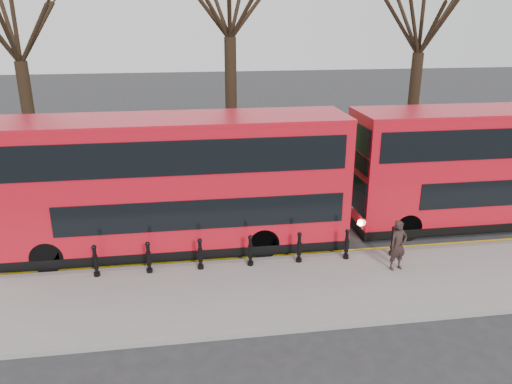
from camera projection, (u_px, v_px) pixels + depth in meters
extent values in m
plane|color=#28282B|center=(205.00, 253.00, 17.35)|extent=(120.00, 120.00, 0.00)
cube|color=gray|center=(210.00, 297.00, 14.53)|extent=(60.00, 4.00, 0.15)
cube|color=slate|center=(206.00, 265.00, 16.40)|extent=(60.00, 0.25, 0.16)
cube|color=#22501A|center=(192.00, 147.00, 31.33)|extent=(60.00, 18.00, 0.06)
cube|color=black|center=(197.00, 182.00, 23.56)|extent=(60.00, 0.90, 0.80)
cube|color=yellow|center=(206.00, 263.00, 16.70)|extent=(60.00, 0.10, 0.01)
cube|color=yellow|center=(206.00, 260.00, 16.88)|extent=(60.00, 0.10, 0.01)
cylinder|color=black|center=(30.00, 121.00, 24.59)|extent=(0.60, 0.60, 5.78)
cylinder|color=black|center=(231.00, 106.00, 25.81)|extent=(0.60, 0.60, 6.83)
cylinder|color=black|center=(413.00, 109.00, 27.36)|extent=(0.60, 0.60, 5.97)
cylinder|color=black|center=(96.00, 261.00, 15.40)|extent=(0.15, 0.15, 1.00)
cylinder|color=black|center=(149.00, 258.00, 15.63)|extent=(0.15, 0.15, 1.00)
cylinder|color=black|center=(200.00, 254.00, 15.85)|extent=(0.15, 0.15, 1.00)
cylinder|color=black|center=(250.00, 251.00, 16.08)|extent=(0.15, 0.15, 1.00)
cylinder|color=black|center=(299.00, 248.00, 16.30)|extent=(0.15, 0.15, 1.00)
cylinder|color=black|center=(347.00, 245.00, 16.53)|extent=(0.15, 0.15, 1.00)
cylinder|color=black|center=(393.00, 242.00, 16.75)|extent=(0.15, 0.15, 1.00)
cube|color=red|center=(175.00, 180.00, 16.97)|extent=(11.70, 2.66, 4.31)
cube|color=black|center=(178.00, 239.00, 17.70)|extent=(11.72, 2.68, 0.32)
cube|color=black|center=(203.00, 215.00, 16.09)|extent=(9.36, 0.04, 1.01)
cube|color=black|center=(173.00, 158.00, 15.34)|extent=(11.06, 0.04, 1.12)
cylinder|color=black|center=(47.00, 257.00, 15.96)|extent=(1.06, 0.32, 1.06)
cylinder|color=black|center=(63.00, 228.00, 18.14)|extent=(1.06, 0.32, 1.06)
cylinder|color=black|center=(263.00, 243.00, 16.94)|extent=(1.06, 0.32, 1.06)
cylinder|color=black|center=(254.00, 217.00, 19.12)|extent=(1.06, 0.32, 1.06)
cube|color=red|center=(498.00, 163.00, 19.23)|extent=(11.38, 2.59, 4.19)
cube|color=black|center=(490.00, 214.00, 19.95)|extent=(11.40, 2.61, 0.31)
cube|color=black|center=(357.00, 160.00, 18.32)|extent=(0.06, 2.28, 0.57)
cylinder|color=black|center=(407.00, 227.00, 18.25)|extent=(1.03, 0.31, 1.03)
cylinder|color=black|center=(383.00, 205.00, 20.38)|extent=(1.03, 0.31, 1.03)
imported|color=#2D1F1C|center=(398.00, 245.00, 15.73)|extent=(0.67, 0.52, 1.65)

